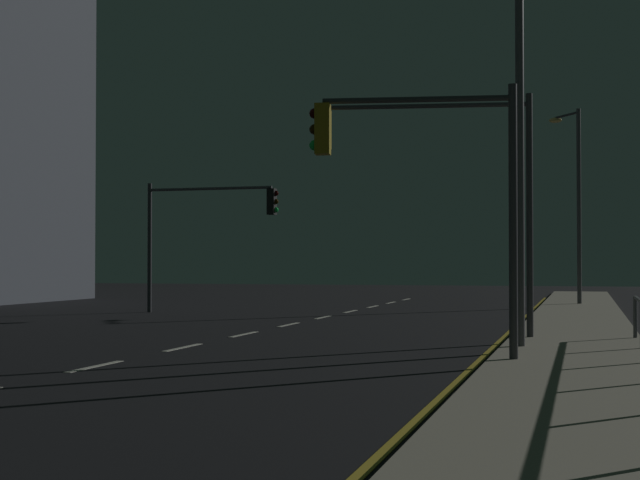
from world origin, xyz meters
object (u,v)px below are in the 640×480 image
Objects in this scene: traffic_light_far_right at (436,164)px; street_lamp_median at (575,188)px; traffic_light_overhead_east at (421,166)px; street_lamp_corner at (531,119)px; traffic_light_near_left at (208,219)px.

street_lamp_median is at bearing 81.06° from traffic_light_far_right.
street_lamp_median is (2.55, 24.62, 1.32)m from traffic_light_overhead_east.
street_lamp_corner reaches higher than traffic_light_overhead_east.
traffic_light_overhead_east is at bearing -123.51° from street_lamp_corner.
street_lamp_corner is (2.35, -2.48, 0.64)m from traffic_light_far_right.
traffic_light_far_right reaches higher than traffic_light_overhead_east.
traffic_light_far_right is 0.70× the size of street_lamp_median.
street_lamp_corner is at bearing 56.49° from traffic_light_overhead_east.
traffic_light_far_right is at bearing -46.16° from traffic_light_near_left.
street_lamp_median is 21.83m from street_lamp_corner.
traffic_light_near_left is 0.66× the size of street_lamp_corner.
traffic_light_near_left is 0.64× the size of street_lamp_median.
traffic_light_far_right is 1.14× the size of traffic_light_overhead_east.
traffic_light_overhead_east is (0.50, -5.28, -0.56)m from traffic_light_far_right.
street_lamp_corner is (12.35, -12.89, 1.39)m from traffic_light_near_left.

